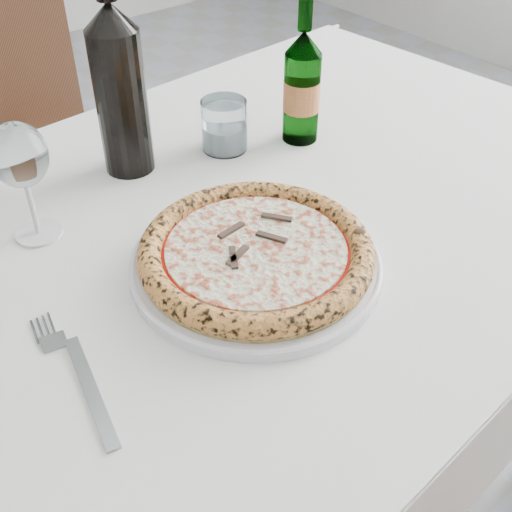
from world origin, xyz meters
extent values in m
cube|color=brown|center=(0.02, 0.16, 0.73)|extent=(1.41, 0.88, 0.04)
cube|color=white|center=(0.02, 0.16, 0.75)|extent=(1.48, 0.94, 0.01)
cube|color=white|center=(0.02, 0.58, 0.64)|extent=(1.41, 0.01, 0.22)
cube|color=white|center=(0.02, -0.25, 0.64)|extent=(1.41, 0.01, 0.22)
cube|color=white|center=(0.72, 0.16, 0.64)|extent=(0.01, 0.83, 0.22)
cylinder|color=brown|center=(0.63, 0.49, 0.35)|extent=(0.06, 0.06, 0.71)
cube|color=brown|center=(-0.01, 0.88, 0.45)|extent=(0.49, 0.49, 0.04)
cylinder|color=brown|center=(0.20, 1.04, 0.21)|extent=(0.04, 0.04, 0.43)
cylinder|color=brown|center=(0.14, 0.67, 0.21)|extent=(0.04, 0.04, 0.43)
cylinder|color=white|center=(0.02, 0.06, 0.76)|extent=(0.31, 0.31, 0.01)
torus|color=white|center=(0.02, 0.06, 0.77)|extent=(0.31, 0.31, 0.01)
cylinder|color=tan|center=(0.02, 0.06, 0.78)|extent=(0.28, 0.28, 0.01)
torus|color=#CA8037|center=(0.02, 0.06, 0.78)|extent=(0.29, 0.29, 0.03)
cylinder|color=#CF0603|center=(0.02, 0.06, 0.78)|extent=(0.24, 0.24, 0.00)
cylinder|color=beige|center=(0.02, 0.06, 0.79)|extent=(0.22, 0.22, 0.00)
cube|color=#302820|center=(0.04, 0.06, 0.79)|extent=(0.04, 0.01, 0.00)
cube|color=#302820|center=(0.03, 0.11, 0.79)|extent=(0.02, 0.04, 0.00)
cube|color=#302820|center=(-0.03, 0.10, 0.79)|extent=(0.04, 0.03, 0.00)
cube|color=#302820|center=(-0.01, 0.04, 0.79)|extent=(0.04, 0.03, 0.00)
cube|color=#302820|center=(0.03, 0.02, 0.79)|extent=(0.02, 0.04, 0.00)
cube|color=gray|center=(-0.23, 0.01, 0.76)|extent=(0.05, 0.16, 0.00)
cube|color=gray|center=(-0.23, 0.11, 0.76)|extent=(0.03, 0.03, 0.00)
cylinder|color=gray|center=(-0.24, 0.14, 0.76)|extent=(0.00, 0.04, 0.00)
cylinder|color=gray|center=(-0.24, 0.14, 0.76)|extent=(0.00, 0.04, 0.00)
cylinder|color=gray|center=(-0.23, 0.14, 0.76)|extent=(0.00, 0.04, 0.00)
cylinder|color=gray|center=(-0.22, 0.14, 0.76)|extent=(0.00, 0.04, 0.00)
cylinder|color=silver|center=(-0.16, 0.30, 0.76)|extent=(0.06, 0.06, 0.00)
cylinder|color=silver|center=(-0.16, 0.30, 0.80)|extent=(0.01, 0.01, 0.08)
ellipsoid|color=silver|center=(-0.16, 0.30, 0.88)|extent=(0.07, 0.07, 0.08)
cylinder|color=silver|center=(0.17, 0.33, 0.80)|extent=(0.07, 0.07, 0.08)
cylinder|color=white|center=(0.17, 0.33, 0.78)|extent=(0.06, 0.06, 0.04)
cylinder|color=#2D6E2B|center=(0.28, 0.28, 0.83)|extent=(0.06, 0.06, 0.14)
cone|color=#2D6E2B|center=(0.28, 0.28, 0.92)|extent=(0.06, 0.06, 0.04)
cylinder|color=#2D6E2B|center=(0.28, 0.28, 0.96)|extent=(0.02, 0.02, 0.04)
cylinder|color=gold|center=(0.28, 0.28, 0.83)|extent=(0.06, 0.06, 0.05)
cylinder|color=black|center=(0.02, 0.37, 0.86)|extent=(0.07, 0.07, 0.21)
cone|color=black|center=(0.02, 0.37, 0.99)|extent=(0.07, 0.07, 0.04)
camera|label=1|loc=(-0.36, -0.41, 1.27)|focal=45.00mm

